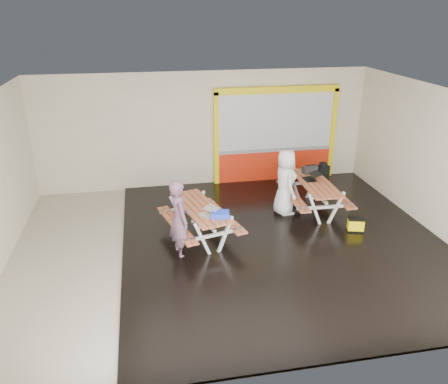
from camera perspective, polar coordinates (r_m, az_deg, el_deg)
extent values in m
cube|color=#B9AF9C|center=(10.53, 0.92, -6.92)|extent=(10.00, 8.00, 0.01)
cube|color=white|center=(9.31, 1.05, 12.21)|extent=(10.00, 8.00, 0.01)
cube|color=beige|center=(13.55, -2.46, 7.93)|extent=(10.00, 0.01, 3.50)
cube|color=beige|center=(6.32, 8.43, -10.66)|extent=(10.00, 0.01, 3.50)
cube|color=beige|center=(11.81, 25.55, 3.44)|extent=(0.01, 8.00, 3.50)
cube|color=black|center=(10.81, 7.46, -6.11)|extent=(7.50, 7.98, 0.05)
cube|color=red|center=(14.31, 6.43, 3.39)|extent=(3.60, 0.12, 1.00)
cube|color=gray|center=(14.15, 6.52, 5.42)|extent=(3.60, 0.14, 0.10)
cube|color=silver|center=(13.92, 6.67, 9.01)|extent=(3.60, 0.08, 1.72)
cube|color=yellow|center=(13.60, -1.00, 6.69)|extent=(0.14, 0.16, 2.90)
cube|color=yellow|center=(14.67, 13.66, 7.26)|extent=(0.14, 0.16, 2.90)
cube|color=yellow|center=(13.71, 6.88, 12.89)|extent=(3.88, 0.16, 0.20)
cube|color=#BA643C|center=(10.37, -4.69, -2.31)|extent=(0.67, 2.11, 0.04)
cube|color=#BA643C|center=(10.42, -3.91, -2.16)|extent=(0.67, 2.11, 0.04)
cube|color=#BA643C|center=(10.47, -3.13, -2.01)|extent=(0.67, 2.11, 0.04)
cube|color=#BA643C|center=(10.52, -2.37, -1.87)|extent=(0.67, 2.11, 0.04)
cube|color=#BA643C|center=(10.57, -1.61, -1.72)|extent=(0.67, 2.11, 0.04)
cube|color=white|center=(9.87, -2.79, -6.10)|extent=(0.40, 0.16, 0.86)
cube|color=white|center=(10.07, 0.15, -5.45)|extent=(0.40, 0.16, 0.86)
cube|color=white|center=(9.94, -1.31, -5.53)|extent=(1.44, 0.43, 0.06)
cube|color=white|center=(9.81, -1.32, -4.10)|extent=(0.72, 0.24, 0.06)
cube|color=white|center=(11.23, -5.98, -2.45)|extent=(0.40, 0.16, 0.86)
cube|color=white|center=(11.40, -3.35, -1.95)|extent=(0.40, 0.16, 0.86)
cube|color=white|center=(11.29, -4.66, -1.97)|extent=(1.44, 0.43, 0.06)
cube|color=white|center=(11.18, -4.71, -0.68)|extent=(0.72, 0.24, 0.06)
cube|color=white|center=(10.56, -3.11, -3.07)|extent=(0.50, 1.72, 0.06)
cube|color=#BA643C|center=(10.40, -6.48, -4.26)|extent=(0.66, 2.10, 0.04)
cube|color=#BA643C|center=(10.44, -5.73, -4.11)|extent=(0.66, 2.10, 0.04)
cube|color=#BA643C|center=(10.79, -0.56, -3.07)|extent=(0.66, 2.10, 0.04)
cube|color=#BA643C|center=(10.84, 0.14, -2.93)|extent=(0.66, 2.10, 0.04)
cube|color=#BA643C|center=(12.02, 10.20, 1.11)|extent=(0.19, 2.20, 0.04)
cube|color=#BA643C|center=(12.07, 10.90, 1.15)|extent=(0.19, 2.20, 0.04)
cube|color=#BA643C|center=(12.12, 11.59, 1.19)|extent=(0.19, 2.20, 0.04)
cube|color=#BA643C|center=(12.18, 12.28, 1.23)|extent=(0.19, 2.20, 0.04)
cube|color=#BA643C|center=(12.23, 12.96, 1.27)|extent=(0.19, 2.20, 0.04)
cube|color=white|center=(11.46, 11.54, -2.22)|extent=(0.41, 0.07, 0.88)
cube|color=white|center=(11.67, 14.17, -2.00)|extent=(0.41, 0.07, 0.88)
cube|color=white|center=(11.54, 12.89, -1.88)|extent=(1.50, 0.10, 0.07)
cube|color=white|center=(11.43, 13.01, -0.58)|extent=(0.74, 0.08, 0.07)
cube|color=white|center=(12.90, 9.00, 0.85)|extent=(0.41, 0.07, 0.88)
cube|color=white|center=(13.08, 11.38, 1.00)|extent=(0.41, 0.07, 0.88)
cube|color=white|center=(12.97, 10.21, 1.13)|extent=(1.50, 0.10, 0.07)
cube|color=white|center=(12.87, 10.30, 2.31)|extent=(0.74, 0.08, 0.07)
cube|color=white|center=(12.20, 11.51, 0.23)|extent=(0.11, 1.80, 0.07)
cube|color=#BA643C|center=(12.03, 8.45, -0.45)|extent=(0.18, 2.20, 0.04)
cube|color=#BA643C|center=(12.07, 9.12, -0.40)|extent=(0.18, 2.20, 0.04)
cube|color=#BA643C|center=(12.44, 13.76, -0.08)|extent=(0.18, 2.20, 0.04)
cube|color=#BA643C|center=(12.49, 14.39, -0.04)|extent=(0.18, 2.20, 0.04)
imported|color=#724C61|center=(9.81, -5.76, -3.44)|extent=(0.58, 0.75, 1.84)
imported|color=white|center=(11.82, 7.84, 1.23)|extent=(0.63, 0.91, 1.78)
cube|color=silver|center=(10.01, -2.25, -3.00)|extent=(0.40, 0.42, 0.02)
cube|color=silver|center=(10.05, -1.63, -2.11)|extent=(0.38, 0.41, 0.07)
cube|color=silver|center=(10.05, -1.65, -2.12)|extent=(0.33, 0.36, 0.05)
cube|color=black|center=(12.23, 10.86, 1.61)|extent=(0.29, 0.40, 0.02)
cube|color=black|center=(12.25, 11.65, 2.27)|extent=(0.27, 0.40, 0.08)
cube|color=silver|center=(12.25, 11.62, 2.27)|extent=(0.23, 0.35, 0.06)
cube|color=blue|center=(9.93, -0.50, -2.88)|extent=(0.44, 0.34, 0.12)
cube|color=black|center=(12.72, 10.94, 2.84)|extent=(0.46, 0.30, 0.19)
cylinder|color=black|center=(12.67, 10.98, 3.41)|extent=(0.31, 0.10, 0.03)
cube|color=black|center=(13.11, 12.49, 2.31)|extent=(0.37, 0.27, 0.49)
cylinder|color=black|center=(13.02, 12.59, 3.42)|extent=(0.25, 0.25, 0.12)
cube|color=black|center=(12.19, 8.62, -2.17)|extent=(0.44, 0.35, 0.15)
cube|color=black|center=(11.55, 16.44, -4.68)|extent=(0.45, 0.36, 0.04)
cube|color=#FFE006|center=(11.48, 16.52, -4.02)|extent=(0.43, 0.33, 0.30)
cube|color=black|center=(11.42, 16.61, -3.31)|extent=(0.45, 0.36, 0.03)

